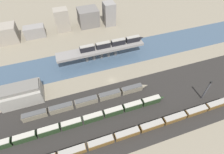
# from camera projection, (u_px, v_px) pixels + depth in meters

# --- Properties ---
(ground_plane) EXTENTS (400.00, 400.00, 0.00)m
(ground_plane) POSITION_uv_depth(u_px,v_px,m) (112.00, 80.00, 109.65)
(ground_plane) COLOR gray
(railbed_yard) EXTENTS (280.00, 42.00, 0.01)m
(railbed_yard) POSITION_uv_depth(u_px,v_px,m) (126.00, 111.00, 94.01)
(railbed_yard) COLOR #282623
(railbed_yard) RESTS_ON ground
(river_water) EXTENTS (320.00, 26.19, 0.01)m
(river_water) POSITION_uv_depth(u_px,v_px,m) (101.00, 58.00, 124.75)
(river_water) COLOR #3D5166
(river_water) RESTS_ON ground
(bridge) EXTENTS (60.52, 8.92, 8.47)m
(bridge) POSITION_uv_depth(u_px,v_px,m) (101.00, 50.00, 119.71)
(bridge) COLOR gray
(bridge) RESTS_ON ground
(train_on_bridge) EXTENTS (46.03, 2.95, 4.06)m
(train_on_bridge) POSITION_uv_depth(u_px,v_px,m) (112.00, 43.00, 119.00)
(train_on_bridge) COLOR black
(train_on_bridge) RESTS_ON bridge
(train_yard_near) EXTENTS (108.52, 3.18, 3.40)m
(train_yard_near) POSITION_uv_depth(u_px,v_px,m) (143.00, 129.00, 85.32)
(train_yard_near) COLOR brown
(train_yard_near) RESTS_ON ground
(train_yard_mid) EXTENTS (90.77, 2.96, 4.15)m
(train_yard_mid) POSITION_uv_depth(u_px,v_px,m) (85.00, 120.00, 88.14)
(train_yard_mid) COLOR #23381E
(train_yard_mid) RESTS_ON ground
(train_yard_far) EXTENTS (71.34, 3.10, 3.92)m
(train_yard_far) POSITION_uv_depth(u_px,v_px,m) (89.00, 101.00, 96.56)
(train_yard_far) COLOR gray
(train_yard_far) RESTS_ON ground
(warehouse_building) EXTENTS (21.88, 12.04, 10.64)m
(warehouse_building) POSITION_uv_depth(u_px,v_px,m) (21.00, 94.00, 95.79)
(warehouse_building) COLOR #9E998E
(warehouse_building) RESTS_ON ground
(signal_tower) EXTENTS (1.00, 0.87, 14.16)m
(signal_tower) POSITION_uv_depth(u_px,v_px,m) (206.00, 90.00, 94.96)
(signal_tower) COLOR #4C4C51
(signal_tower) RESTS_ON ground
(city_block_far_left) EXTENTS (15.35, 12.54, 13.16)m
(city_block_far_left) POSITION_uv_depth(u_px,v_px,m) (7.00, 34.00, 134.14)
(city_block_far_left) COLOR gray
(city_block_far_left) RESTS_ON ground
(city_block_left) EXTENTS (15.73, 8.30, 8.96)m
(city_block_left) POSITION_uv_depth(u_px,v_px,m) (35.00, 32.00, 140.04)
(city_block_left) COLOR gray
(city_block_left) RESTS_ON ground
(city_block_center) EXTENTS (11.25, 9.11, 18.26)m
(city_block_center) POSITION_uv_depth(u_px,v_px,m) (62.00, 20.00, 143.66)
(city_block_center) COLOR gray
(city_block_center) RESTS_ON ground
(city_block_right) EXTENTS (16.72, 14.58, 14.64)m
(city_block_right) POSITION_uv_depth(u_px,v_px,m) (88.00, 17.00, 150.71)
(city_block_right) COLOR slate
(city_block_right) RESTS_ON ground
(city_block_far_right) EXTENTS (9.24, 10.06, 19.38)m
(city_block_far_right) POSITION_uv_depth(u_px,v_px,m) (109.00, 14.00, 149.71)
(city_block_far_right) COLOR gray
(city_block_far_right) RESTS_ON ground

